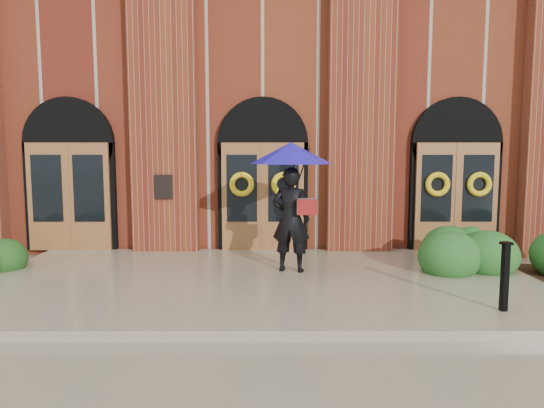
{
  "coord_description": "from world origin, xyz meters",
  "views": [
    {
      "loc": [
        0.2,
        -8.49,
        2.43
      ],
      "look_at": [
        0.21,
        1.0,
        1.42
      ],
      "focal_mm": 32.0,
      "sensor_mm": 36.0,
      "label": 1
    }
  ],
  "objects": [
    {
      "name": "ground",
      "position": [
        0.0,
        0.0,
        0.0
      ],
      "size": [
        90.0,
        90.0,
        0.0
      ],
      "primitive_type": "plane",
      "color": "gray",
      "rests_on": "ground"
    },
    {
      "name": "landing",
      "position": [
        0.0,
        0.15,
        0.07
      ],
      "size": [
        10.0,
        5.3,
        0.15
      ],
      "primitive_type": "cube",
      "color": "tan",
      "rests_on": "ground"
    },
    {
      "name": "church_building",
      "position": [
        0.0,
        8.78,
        3.5
      ],
      "size": [
        16.2,
        12.53,
        7.0
      ],
      "color": "maroon",
      "rests_on": "ground"
    },
    {
      "name": "man_with_umbrella",
      "position": [
        0.57,
        0.67,
        1.88
      ],
      "size": [
        1.89,
        1.89,
        2.47
      ],
      "rotation": [
        0.0,
        0.0,
        2.89
      ],
      "color": "black",
      "rests_on": "landing"
    },
    {
      "name": "metal_post",
      "position": [
        3.55,
        -1.7,
        0.68
      ],
      "size": [
        0.16,
        0.16,
        1.01
      ],
      "rotation": [
        0.0,
        0.0,
        0.21
      ],
      "color": "black",
      "rests_on": "landing"
    },
    {
      "name": "hedge_wall_right",
      "position": [
        5.2,
        0.92,
        0.44
      ],
      "size": [
        3.43,
        1.37,
        0.88
      ],
      "primitive_type": "ellipsoid",
      "color": "#21571E",
      "rests_on": "ground"
    }
  ]
}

